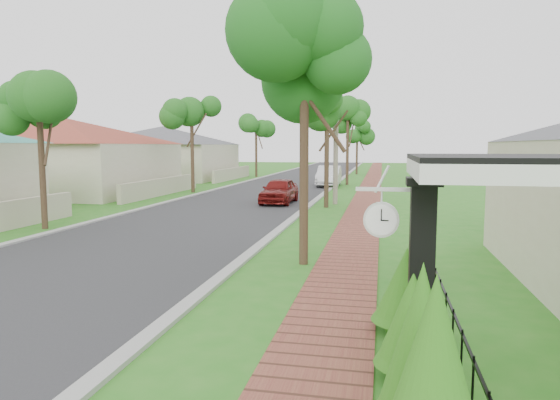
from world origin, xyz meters
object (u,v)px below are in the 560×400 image
Objects in this scene: utility_pole at (336,120)px; near_tree at (305,64)px; parked_car_red at (279,191)px; parked_car_white at (329,176)px; porch_post at (421,289)px; station_clock at (382,217)px.

near_tree is at bearing -88.15° from utility_pole.
parked_car_red is 0.84× the size of parked_car_white.
porch_post is at bearing -82.95° from parked_car_white.
near_tree is at bearing 112.67° from porch_post.
utility_pole reaches higher than parked_car_red.
utility_pole reaches higher than parked_car_white.
parked_car_red is (-5.55, 18.18, -0.49)m from porch_post.
near_tree is 12.84m from utility_pole.
parked_car_white is (-4.22, 29.29, -0.39)m from porch_post.
utility_pole reaches higher than station_clock.
station_clock is (3.72, -28.89, 1.22)m from parked_car_white.
parked_car_red is at bearing 106.97° from porch_post.
parked_car_red is 0.62× the size of near_tree.
near_tree is at bearing -74.39° from parked_car_red.
porch_post is 19.02m from parked_car_red.
near_tree reaches higher than parked_car_white.
parked_car_white is at bearing 97.34° from station_clock.
station_clock is (5.05, -17.78, 1.32)m from parked_car_red.
porch_post is 0.68× the size of parked_car_red.
near_tree reaches higher than station_clock.
station_clock reaches higher than parked_car_red.
utility_pole is (-2.76, 18.44, 3.02)m from porch_post.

